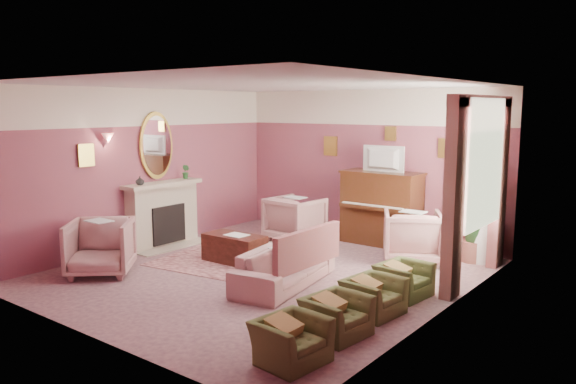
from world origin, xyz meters
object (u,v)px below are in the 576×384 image
Objects in this scene: olive_chair_c at (373,290)px; sofa at (285,259)px; coffee_table at (234,248)px; piano at (381,209)px; olive_chair_d at (404,274)px; floral_armchair_front at (100,245)px; olive_chair_a at (291,333)px; television at (381,157)px; side_table at (482,240)px; floral_armchair_right at (412,234)px; floral_armchair_left at (295,216)px; olive_chair_b at (337,310)px.

sofa is at bearing 171.77° from olive_chair_c.
piano is at bearing 63.27° from coffee_table.
olive_chair_c reaches higher than coffee_table.
piano is 2.90m from olive_chair_d.
floral_armchair_front is 1.35× the size of olive_chair_a.
sofa is (0.09, -2.98, -0.27)m from piano.
olive_chair_a is at bearing -8.36° from floral_armchair_front.
piano is 2.06× the size of olive_chair_d.
television reaches higher than olive_chair_a.
floral_armchair_right is at bearing -140.91° from side_table.
television is 0.87× the size of floral_armchair_front.
side_table is (4.25, 4.21, -0.11)m from floral_armchair_front.
olive_chair_d is at bearing -55.80° from piano.
piano is 1.52× the size of floral_armchair_right.
coffee_table is at bearing -86.42° from floral_armchair_left.
floral_armchair_front reaches higher than sofa.
floral_armchair_right reaches higher than olive_chair_d.
olive_chair_b is at bearing 3.31° from floral_armchair_front.
piano is 2.06× the size of olive_chair_a.
sofa is 2.74× the size of olive_chair_d.
side_table is at bearing 87.10° from olive_chair_a.
floral_armchair_front is 4.01m from olive_chair_b.
floral_armchair_left is 1.35× the size of olive_chair_a.
coffee_table is 3.25m from olive_chair_b.
coffee_table is 1.43× the size of side_table.
television is at bearing 60.41° from floral_armchair_front.
piano reaches higher than coffee_table.
television is 1.14× the size of side_table.
television is at bearing 62.81° from coffee_table.
coffee_table is at bearing 152.87° from olive_chair_b.
floral_armchair_front is (-1.00, -3.49, 0.00)m from floral_armchair_left.
olive_chair_b is (0.64, -3.26, -0.17)m from floral_armchair_right.
sofa is at bearing -56.34° from floral_armchair_left.
floral_armchair_right is at bearing -36.13° from television.
floral_armchair_front is at bearing -133.89° from floral_armchair_right.
floral_armchair_right is 4.85m from floral_armchair_front.
sofa is at bearing -17.93° from coffee_table.
sofa is 3.43m from side_table.
floral_armchair_left is 1.00× the size of floral_armchair_right.
coffee_table is 1.08× the size of floral_armchair_right.
olive_chair_b is at bearing -68.08° from piano.
piano is at bearing 90.00° from television.
piano reaches higher than floral_armchair_front.
television reaches higher than olive_chair_b.
olive_chair_b is at bearing -90.00° from olive_chair_c.
sofa is 2.74× the size of olive_chair_b.
floral_armchair_front is (-2.39, -4.20, -1.14)m from television.
piano is 5.12m from olive_chair_a.
olive_chair_a is at bearing -92.90° from side_table.
floral_armchair_right reaches higher than olive_chair_b.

